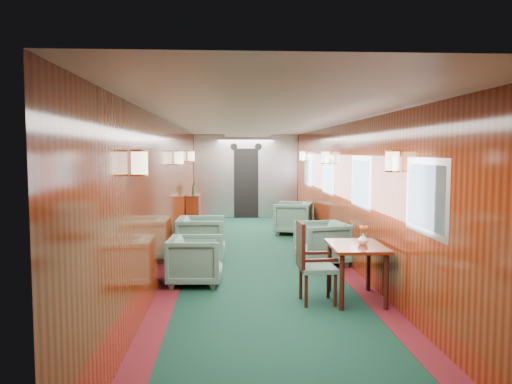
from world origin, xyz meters
TOP-DOWN VIEW (x-y plane):
  - room at (0.00, 0.00)m, footprint 12.00×12.10m
  - bulkhead at (0.00, 5.91)m, footprint 2.98×0.17m
  - windows_right at (1.49, 0.25)m, footprint 0.02×8.60m
  - wall_sconces at (0.00, 0.57)m, footprint 2.97×7.97m
  - dining_table at (1.11, -2.25)m, footprint 0.70×0.98m
  - side_chair at (0.50, -2.34)m, footprint 0.48×0.50m
  - credenza at (-1.34, 3.32)m, footprint 0.32×1.01m
  - flower_vase at (1.19, -2.25)m, footprint 0.16×0.16m
  - armchair_left_near at (-1.00, -1.36)m, footprint 0.80×0.78m
  - armchair_left_far at (-1.00, 0.31)m, footprint 0.85×0.83m
  - armchair_right_near at (1.05, -0.20)m, footprint 0.92×0.91m
  - armchair_right_far at (0.97, 2.94)m, footprint 1.01×1.00m

SIDE VIEW (x-z plane):
  - armchair_left_near at x=-1.00m, z-range 0.00..0.70m
  - armchair_right_near at x=1.05m, z-range 0.00..0.73m
  - armchair_right_far at x=0.97m, z-range 0.00..0.75m
  - armchair_left_far at x=-1.00m, z-range 0.00..0.76m
  - credenza at x=-1.34m, z-range -0.13..1.05m
  - side_chair at x=0.50m, z-range 0.04..1.08m
  - dining_table at x=1.11m, z-range 0.25..0.97m
  - flower_vase at x=1.19m, z-range 0.72..0.86m
  - bulkhead at x=0.00m, z-range -0.01..2.38m
  - windows_right at x=1.49m, z-range 1.05..1.85m
  - room at x=0.00m, z-range 0.43..2.83m
  - wall_sconces at x=0.00m, z-range 1.66..1.91m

